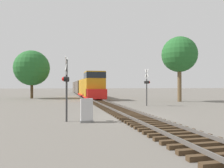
# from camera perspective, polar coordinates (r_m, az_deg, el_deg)

# --- Properties ---
(ground_plane) EXTENTS (400.00, 400.00, 0.00)m
(ground_plane) POSITION_cam_1_polar(r_m,az_deg,el_deg) (15.87, 5.05, -8.44)
(ground_plane) COLOR #666059
(rail_track_bed) EXTENTS (2.60, 160.00, 0.31)m
(rail_track_bed) POSITION_cam_1_polar(r_m,az_deg,el_deg) (15.85, 5.05, -7.95)
(rail_track_bed) COLOR #42301E
(rail_track_bed) RESTS_ON ground
(freight_train) EXTENTS (2.92, 46.22, 4.42)m
(freight_train) POSITION_cam_1_polar(r_m,az_deg,el_deg) (52.67, -7.55, -0.88)
(freight_train) COLOR #B77A14
(freight_train) RESTS_ON ground
(crossing_signal_near) EXTENTS (0.48, 1.02, 3.98)m
(crossing_signal_near) POSITION_cam_1_polar(r_m,az_deg,el_deg) (13.65, -11.91, 0.49)
(crossing_signal_near) COLOR #333333
(crossing_signal_near) RESTS_ON ground
(crossing_signal_far) EXTENTS (0.37, 1.01, 4.09)m
(crossing_signal_far) POSITION_cam_1_polar(r_m,az_deg,el_deg) (24.38, 9.11, 0.07)
(crossing_signal_far) COLOR #333333
(crossing_signal_far) RESTS_ON ground
(relay_cabinet) EXTENTS (0.78, 0.51, 1.43)m
(relay_cabinet) POSITION_cam_1_polar(r_m,az_deg,el_deg) (13.33, -6.65, -6.89)
(relay_cabinet) COLOR slate
(relay_cabinet) RESTS_ON ground
(tree_far_right) EXTENTS (4.98, 4.98, 9.15)m
(tree_far_right) POSITION_cam_1_polar(r_m,az_deg,el_deg) (32.39, 17.19, 7.33)
(tree_far_right) COLOR brown
(tree_far_right) RESTS_ON ground
(tree_mid_background) EXTENTS (6.22, 6.22, 8.50)m
(tree_mid_background) POSITION_cam_1_polar(r_m,az_deg,el_deg) (41.26, -20.20, 3.93)
(tree_mid_background) COLOR #473521
(tree_mid_background) RESTS_ON ground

